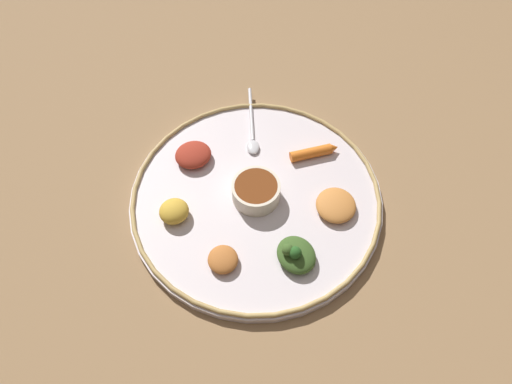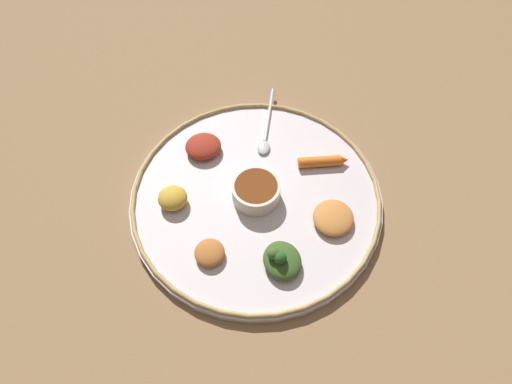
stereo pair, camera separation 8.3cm
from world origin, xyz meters
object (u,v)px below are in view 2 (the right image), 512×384
object	(u,v)px
greens_pile	(282,260)
carrot_near_spoon	(323,161)
spoon	(266,131)
center_bowl	(256,191)

from	to	relation	value
greens_pile	carrot_near_spoon	distance (m)	0.22
greens_pile	spoon	bearing A→B (deg)	119.77
center_bowl	spoon	bearing A→B (deg)	107.77
spoon	greens_pile	world-z (taller)	greens_pile
center_bowl	spoon	distance (m)	0.15
spoon	carrot_near_spoon	bearing A→B (deg)	-11.64
greens_pile	carrot_near_spoon	size ratio (longest dim) A/B	1.03
carrot_near_spoon	greens_pile	bearing A→B (deg)	-86.84
spoon	greens_pile	xyz separation A→B (m)	(0.14, -0.25, 0.01)
center_bowl	carrot_near_spoon	size ratio (longest dim) A/B	0.94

